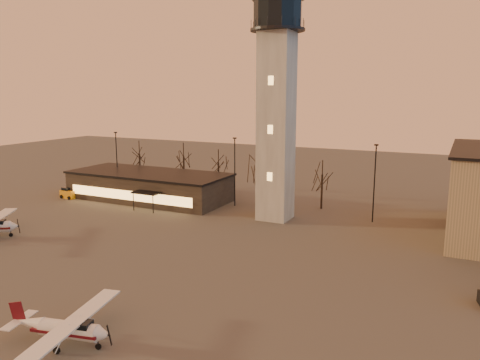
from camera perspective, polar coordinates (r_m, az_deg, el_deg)
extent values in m
plane|color=#3C3A37|center=(38.21, -13.36, -15.38)|extent=(220.00, 220.00, 0.00)
cube|color=gray|center=(60.66, 4.43, 6.30)|extent=(4.00, 4.00, 24.00)
cylinder|color=black|center=(60.95, 4.61, 17.76)|extent=(6.80, 6.80, 0.30)
cylinder|color=black|center=(61.21, 4.63, 19.48)|extent=(6.00, 6.00, 3.40)
cube|color=black|center=(74.60, -10.99, -0.81)|extent=(25.00, 10.00, 4.00)
cube|color=black|center=(74.21, -11.05, 0.82)|extent=(25.40, 10.40, 0.30)
cube|color=#F0AB54|center=(70.84, -13.42, -1.84)|extent=(22.00, 0.08, 1.40)
cube|color=black|center=(67.43, -11.35, -1.52)|extent=(4.00, 2.00, 0.20)
cylinder|color=black|center=(80.60, -14.77, 2.05)|extent=(0.16, 0.16, 10.00)
cube|color=black|center=(80.03, -14.94, 5.62)|extent=(0.50, 0.25, 0.18)
cylinder|color=black|center=(68.41, -0.64, 0.91)|extent=(0.16, 0.16, 10.00)
cube|color=black|center=(67.73, -0.65, 5.13)|extent=(0.50, 0.25, 0.18)
cylinder|color=black|center=(62.19, 16.06, -0.49)|extent=(0.16, 0.16, 10.00)
cube|color=black|center=(61.45, 16.30, 4.13)|extent=(0.50, 0.25, 0.18)
cylinder|color=black|center=(85.49, -12.09, 1.20)|extent=(0.28, 0.28, 5.74)
cylinder|color=black|center=(76.80, -2.63, 0.18)|extent=(0.28, 0.28, 5.25)
cylinder|color=black|center=(69.28, 2.32, -0.59)|extent=(0.28, 0.28, 6.16)
cylinder|color=black|center=(68.26, 9.93, -1.42)|extent=(0.28, 0.28, 4.97)
cylinder|color=black|center=(82.50, -6.85, 0.97)|extent=(0.28, 0.28, 5.60)
cylinder|color=silver|center=(34.37, -20.06, -16.79)|extent=(4.27, 2.01, 1.16)
cone|color=silver|center=(33.19, -16.42, -17.60)|extent=(1.02, 1.26, 1.11)
cone|color=silver|center=(35.98, -24.27, -15.58)|extent=(2.31, 1.42, 0.98)
cube|color=black|center=(33.73, -18.79, -16.48)|extent=(1.51, 1.20, 0.63)
cube|color=#520B13|center=(34.48, -20.32, -16.79)|extent=(4.98, 2.20, 0.20)
cube|color=silver|center=(33.83, -19.49, -15.89)|extent=(3.41, 9.90, 0.13)
cube|color=silver|center=(36.41, -25.31, -15.18)|extent=(1.42, 3.06, 0.07)
cube|color=#520B13|center=(36.21, -25.51, -14.26)|extent=(1.23, 0.33, 1.52)
cone|color=silver|center=(60.59, -25.87, -5.10)|extent=(1.42, 1.53, 1.24)
cube|color=orange|center=(79.10, -20.12, -1.63)|extent=(2.83, 1.68, 1.27)
cube|color=black|center=(79.24, -20.32, -1.09)|extent=(1.37, 1.37, 0.73)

